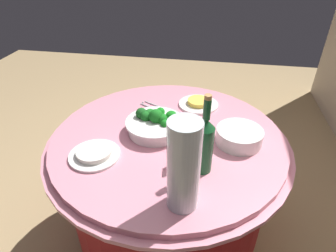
# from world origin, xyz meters

# --- Properties ---
(ground_plane) EXTENTS (6.00, 6.00, 0.00)m
(ground_plane) POSITION_xyz_m (0.00, 0.00, 0.00)
(ground_plane) COLOR tan
(buffet_table) EXTENTS (1.16, 1.16, 0.74)m
(buffet_table) POSITION_xyz_m (0.00, 0.00, 0.38)
(buffet_table) COLOR maroon
(buffet_table) RESTS_ON ground_plane
(broccoli_bowl) EXTENTS (0.28, 0.28, 0.12)m
(broccoli_bowl) POSITION_xyz_m (-0.02, -0.07, 0.78)
(broccoli_bowl) COLOR white
(broccoli_bowl) RESTS_ON buffet_table
(plate_stack) EXTENTS (0.21, 0.21, 0.07)m
(plate_stack) POSITION_xyz_m (0.01, 0.33, 0.78)
(plate_stack) COLOR white
(plate_stack) RESTS_ON buffet_table
(wine_bottle) EXTENTS (0.07, 0.07, 0.34)m
(wine_bottle) POSITION_xyz_m (0.21, 0.18, 0.87)
(wine_bottle) COLOR #134924
(wine_bottle) RESTS_ON buffet_table
(decorative_fruit_vase) EXTENTS (0.11, 0.11, 0.34)m
(decorative_fruit_vase) POSITION_xyz_m (0.40, 0.12, 0.89)
(decorative_fruit_vase) COLOR silver
(decorative_fruit_vase) RESTS_ON buffet_table
(serving_tongs) EXTENTS (0.11, 0.16, 0.01)m
(serving_tongs) POSITION_xyz_m (-0.25, -0.13, 0.74)
(serving_tongs) COLOR silver
(serving_tongs) RESTS_ON buffet_table
(food_plate_rice) EXTENTS (0.22, 0.22, 0.03)m
(food_plate_rice) POSITION_xyz_m (0.21, -0.28, 0.75)
(food_plate_rice) COLOR white
(food_plate_rice) RESTS_ON buffet_table
(food_plate_fried_egg) EXTENTS (0.22, 0.22, 0.04)m
(food_plate_fried_egg) POSITION_xyz_m (-0.31, 0.12, 0.75)
(food_plate_fried_egg) COLOR white
(food_plate_fried_egg) RESTS_ON buffet_table
(label_placard_front) EXTENTS (0.05, 0.02, 0.05)m
(label_placard_front) POSITION_xyz_m (0.24, 0.05, 0.77)
(label_placard_front) COLOR white
(label_placard_front) RESTS_ON buffet_table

